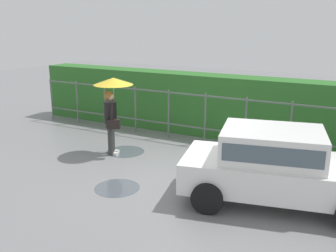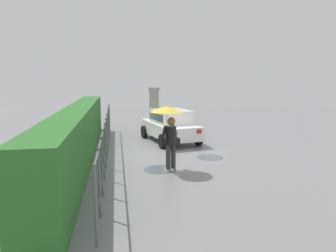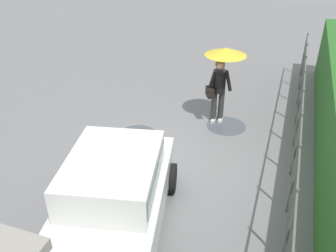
{
  "view_description": "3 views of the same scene",
  "coord_description": "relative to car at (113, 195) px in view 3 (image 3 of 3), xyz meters",
  "views": [
    {
      "loc": [
        3.77,
        -7.48,
        3.46
      ],
      "look_at": [
        -0.29,
        0.05,
        1.11
      ],
      "focal_mm": 40.51,
      "sensor_mm": 36.0,
      "label": 1
    },
    {
      "loc": [
        -11.54,
        2.01,
        2.93
      ],
      "look_at": [
        -0.01,
        0.09,
        1.1
      ],
      "focal_mm": 33.15,
      "sensor_mm": 36.0,
      "label": 2
    },
    {
      "loc": [
        6.43,
        2.01,
        4.8
      ],
      "look_at": [
        -0.02,
        -0.27,
        0.87
      ],
      "focal_mm": 38.75,
      "sensor_mm": 36.0,
      "label": 3
    }
  ],
  "objects": [
    {
      "name": "ground_plane",
      "position": [
        -2.34,
        0.41,
        -0.8
      ],
      "size": [
        40.0,
        40.0,
        0.0
      ],
      "primitive_type": "plane",
      "color": "slate"
    },
    {
      "name": "fence_section",
      "position": [
        -2.68,
        2.81,
        0.02
      ],
      "size": [
        12.09,
        0.05,
        1.5
      ],
      "color": "#59605B",
      "rests_on": "ground"
    },
    {
      "name": "puddle_near",
      "position": [
        -3.11,
        -0.97,
        -0.8
      ],
      "size": [
        0.98,
        0.98,
        0.0
      ],
      "primitive_type": "cylinder",
      "color": "#4C545B",
      "rests_on": "ground"
    },
    {
      "name": "pedestrian",
      "position": [
        -4.49,
        0.83,
        0.73
      ],
      "size": [
        1.04,
        1.04,
        2.06
      ],
      "rotation": [
        0.0,
        0.0,
        0.47
      ],
      "color": "#333333",
      "rests_on": "ground"
    },
    {
      "name": "puddle_far",
      "position": [
        -4.31,
        1.08,
        -0.8
      ],
      "size": [
        1.04,
        1.04,
        0.0
      ],
      "primitive_type": "cylinder",
      "color": "#4C545B",
      "rests_on": "ground"
    },
    {
      "name": "car",
      "position": [
        0.0,
        0.0,
        0.0
      ],
      "size": [
        3.97,
        2.49,
        1.48
      ],
      "rotation": [
        0.0,
        0.0,
        0.22
      ],
      "color": "white",
      "rests_on": "ground"
    }
  ]
}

